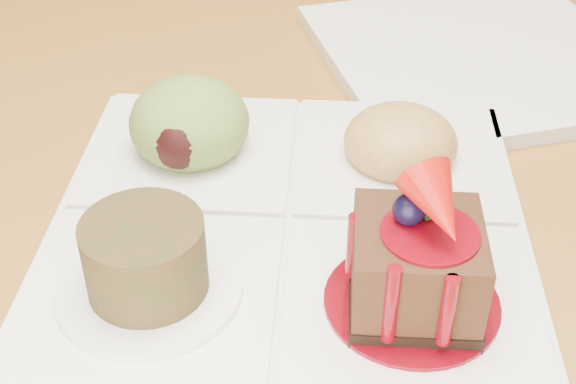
# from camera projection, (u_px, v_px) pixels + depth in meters

# --- Properties ---
(sampler_plate) EXTENTS (0.30, 0.30, 0.11)m
(sampler_plate) POSITION_uv_depth(u_px,v_px,m) (285.00, 206.00, 0.46)
(sampler_plate) COLOR white
(sampler_plate) RESTS_ON dining_table
(second_plate) EXTENTS (0.31, 0.31, 0.01)m
(second_plate) POSITION_uv_depth(u_px,v_px,m) (480.00, 58.00, 0.64)
(second_plate) COLOR white
(second_plate) RESTS_ON dining_table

